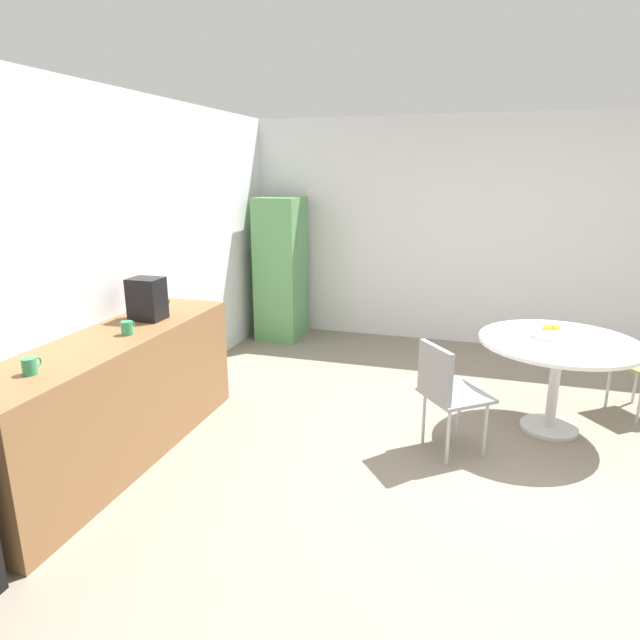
% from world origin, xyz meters
% --- Properties ---
extents(ground_plane, '(6.00, 6.00, 0.00)m').
position_xyz_m(ground_plane, '(0.00, 0.00, 0.00)').
color(ground_plane, gray).
extents(wall_back, '(6.00, 0.10, 2.60)m').
position_xyz_m(wall_back, '(0.00, 3.00, 1.30)').
color(wall_back, silver).
rests_on(wall_back, ground_plane).
extents(wall_side_right, '(0.10, 6.00, 2.60)m').
position_xyz_m(wall_side_right, '(3.00, 0.00, 1.30)').
color(wall_side_right, silver).
rests_on(wall_side_right, ground_plane).
extents(counter_block, '(2.34, 0.60, 0.90)m').
position_xyz_m(counter_block, '(-0.55, 2.65, 0.45)').
color(counter_block, brown).
rests_on(counter_block, ground_plane).
extents(locker_cabinet, '(0.60, 0.50, 1.70)m').
position_xyz_m(locker_cabinet, '(2.55, 2.55, 0.85)').
color(locker_cabinet, '#599959').
rests_on(locker_cabinet, ground_plane).
extents(round_table, '(1.19, 1.19, 0.75)m').
position_xyz_m(round_table, '(0.80, -0.37, 0.62)').
color(round_table, silver).
rests_on(round_table, ground_plane).
extents(chair_gray, '(0.59, 0.59, 0.83)m').
position_xyz_m(chair_gray, '(0.18, 0.43, 0.52)').
color(chair_gray, silver).
rests_on(chair_gray, ground_plane).
extents(fruit_bowl, '(0.23, 0.23, 0.11)m').
position_xyz_m(fruit_bowl, '(0.86, -0.30, 0.79)').
color(fruit_bowl, silver).
rests_on(fruit_bowl, round_table).
extents(mug_white, '(0.13, 0.08, 0.09)m').
position_xyz_m(mug_white, '(-1.24, 2.62, 0.95)').
color(mug_white, '#338C59').
rests_on(mug_white, counter_block).
extents(mug_green, '(0.13, 0.08, 0.09)m').
position_xyz_m(mug_green, '(0.23, 2.69, 0.95)').
color(mug_green, '#338C59').
rests_on(mug_green, counter_block).
extents(mug_red, '(0.13, 0.08, 0.09)m').
position_xyz_m(mug_red, '(-0.44, 2.56, 0.95)').
color(mug_red, '#338C59').
rests_on(mug_red, counter_block).
extents(coffee_maker, '(0.20, 0.24, 0.32)m').
position_xyz_m(coffee_maker, '(-0.06, 2.65, 1.06)').
color(coffee_maker, black).
rests_on(coffee_maker, counter_block).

